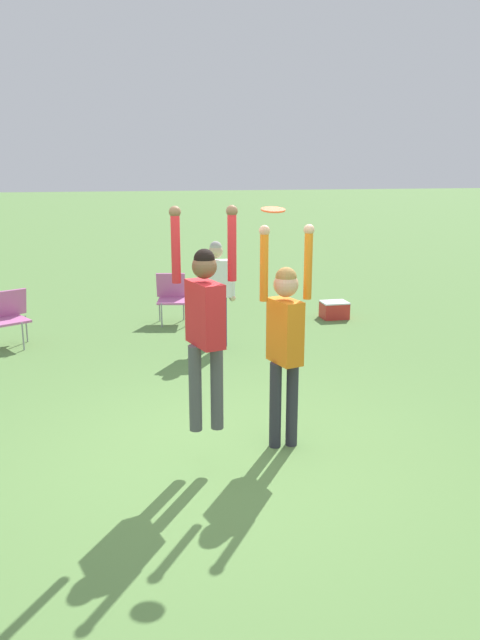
{
  "coord_description": "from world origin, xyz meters",
  "views": [
    {
      "loc": [
        -1.0,
        -5.51,
        2.8
      ],
      "look_at": [
        0.24,
        0.31,
        1.3
      ],
      "focal_mm": 35.0,
      "sensor_mm": 36.0,
      "label": 1
    }
  ],
  "objects_px": {
    "person_defending": "(285,332)",
    "camping_chair_1": "(9,314)",
    "frisbee": "(273,210)",
    "cooler_box": "(334,310)",
    "camping_chair_2": "(172,294)",
    "person_spectator_far": "(216,284)",
    "person_jumping": "(205,316)"
  },
  "relations": [
    {
      "from": "frisbee",
      "to": "camping_chair_1",
      "type": "height_order",
      "value": "frisbee"
    },
    {
      "from": "person_defending",
      "to": "cooler_box",
      "type": "height_order",
      "value": "person_defending"
    },
    {
      "from": "person_defending",
      "to": "camping_chair_2",
      "type": "distance_m",
      "value": 5.4
    },
    {
      "from": "person_spectator_far",
      "to": "cooler_box",
      "type": "xyz_separation_m",
      "value": [
        2.46,
        1.37,
        -0.84
      ]
    },
    {
      "from": "camping_chair_1",
      "to": "person_defending",
      "type": "bearing_deg",
      "value": 97.1
    },
    {
      "from": "person_jumping",
      "to": "camping_chair_1",
      "type": "relative_size",
      "value": 2.42
    },
    {
      "from": "person_jumping",
      "to": "person_defending",
      "type": "distance_m",
      "value": 0.9
    },
    {
      "from": "camping_chair_2",
      "to": "camping_chair_1",
      "type": "bearing_deg",
      "value": 30.45
    },
    {
      "from": "camping_chair_2",
      "to": "cooler_box",
      "type": "height_order",
      "value": "camping_chair_2"
    },
    {
      "from": "person_jumping",
      "to": "cooler_box",
      "type": "distance_m",
      "value": 6.29
    },
    {
      "from": "person_defending",
      "to": "frisbee",
      "type": "xyz_separation_m",
      "value": [
        -0.18,
        -0.16,
        1.19
      ]
    },
    {
      "from": "person_jumping",
      "to": "camping_chair_1",
      "type": "bearing_deg",
      "value": 10.91
    },
    {
      "from": "frisbee",
      "to": "camping_chair_2",
      "type": "height_order",
      "value": "frisbee"
    },
    {
      "from": "person_jumping",
      "to": "camping_chair_2",
      "type": "height_order",
      "value": "person_jumping"
    },
    {
      "from": "person_jumping",
      "to": "frisbee",
      "type": "bearing_deg",
      "value": -99.23
    },
    {
      "from": "person_jumping",
      "to": "frisbee",
      "type": "xyz_separation_m",
      "value": [
        0.64,
        0.08,
        0.93
      ]
    },
    {
      "from": "person_jumping",
      "to": "person_defending",
      "type": "height_order",
      "value": "person_jumping"
    },
    {
      "from": "person_jumping",
      "to": "camping_chair_2",
      "type": "bearing_deg",
      "value": -19.09
    },
    {
      "from": "person_spectator_far",
      "to": "cooler_box",
      "type": "height_order",
      "value": "person_spectator_far"
    },
    {
      "from": "camping_chair_2",
      "to": "person_spectator_far",
      "type": "distance_m",
      "value": 1.84
    },
    {
      "from": "person_jumping",
      "to": "person_spectator_far",
      "type": "distance_m",
      "value": 3.97
    },
    {
      "from": "person_defending",
      "to": "camping_chair_2",
      "type": "xyz_separation_m",
      "value": [
        -0.57,
        5.33,
        -0.69
      ]
    },
    {
      "from": "person_jumping",
      "to": "camping_chair_1",
      "type": "xyz_separation_m",
      "value": [
        -2.4,
        4.63,
        -0.96
      ]
    },
    {
      "from": "camping_chair_2",
      "to": "frisbee",
      "type": "bearing_deg",
      "value": 105.08
    },
    {
      "from": "person_jumping",
      "to": "person_defending",
      "type": "bearing_deg",
      "value": -90.0
    },
    {
      "from": "frisbee",
      "to": "cooler_box",
      "type": "relative_size",
      "value": 0.46
    },
    {
      "from": "frisbee",
      "to": "cooler_box",
      "type": "distance_m",
      "value": 6.19
    },
    {
      "from": "person_defending",
      "to": "camping_chair_1",
      "type": "height_order",
      "value": "person_defending"
    },
    {
      "from": "frisbee",
      "to": "person_defending",
      "type": "bearing_deg",
      "value": 42.02
    },
    {
      "from": "camping_chair_2",
      "to": "cooler_box",
      "type": "distance_m",
      "value": 3.01
    },
    {
      "from": "person_jumping",
      "to": "person_spectator_far",
      "type": "xyz_separation_m",
      "value": [
        0.77,
        3.87,
        -0.47
      ]
    },
    {
      "from": "person_defending",
      "to": "person_spectator_far",
      "type": "height_order",
      "value": "person_defending"
    }
  ]
}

